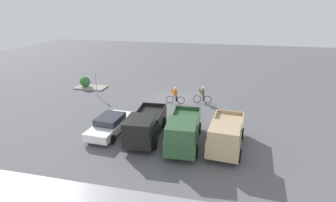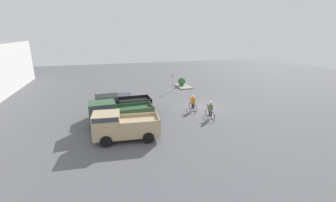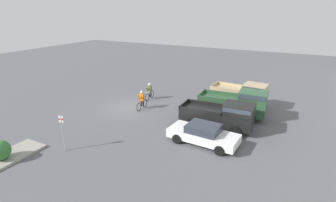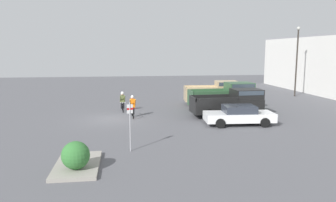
% 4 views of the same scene
% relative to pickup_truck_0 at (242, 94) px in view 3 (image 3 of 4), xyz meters
% --- Properties ---
extents(ground_plane, '(80.00, 80.00, 0.00)m').
position_rel_pickup_truck_0_xyz_m(ground_plane, '(5.31, -9.09, -1.14)').
color(ground_plane, '#56565B').
extents(pickup_truck_0, '(2.53, 5.04, 2.19)m').
position_rel_pickup_truck_0_xyz_m(pickup_truck_0, '(0.00, 0.00, 0.00)').
color(pickup_truck_0, tan).
rests_on(pickup_truck_0, ground_plane).
extents(pickup_truck_1, '(2.37, 5.46, 2.30)m').
position_rel_pickup_truck_0_xyz_m(pickup_truck_1, '(2.75, 0.20, 0.05)').
color(pickup_truck_1, '#2D5133').
rests_on(pickup_truck_1, ground_plane).
extents(pickup_truck_2, '(2.33, 5.40, 2.08)m').
position_rel_pickup_truck_0_xyz_m(pickup_truck_2, '(5.55, -0.25, -0.05)').
color(pickup_truck_2, black).
rests_on(pickup_truck_2, ground_plane).
extents(sedan_0, '(2.21, 4.73, 1.33)m').
position_rel_pickup_truck_0_xyz_m(sedan_0, '(8.37, -0.66, -0.46)').
color(sedan_0, white).
rests_on(sedan_0, ground_plane).
extents(cyclist_0, '(1.84, 0.47, 1.69)m').
position_rel_pickup_truck_0_xyz_m(cyclist_0, '(4.84, -7.72, -0.32)').
color(cyclist_0, black).
rests_on(cyclist_0, ground_plane).
extents(cyclist_1, '(1.76, 0.47, 1.67)m').
position_rel_pickup_truck_0_xyz_m(cyclist_1, '(2.29, -8.47, -0.30)').
color(cyclist_1, black).
rests_on(cyclist_1, ground_plane).
extents(fire_lane_sign, '(0.09, 0.30, 2.47)m').
position_rel_pickup_truck_0_xyz_m(fire_lane_sign, '(13.27, -8.08, 0.35)').
color(fire_lane_sign, '#9E9EA3').
rests_on(fire_lane_sign, ground_plane).
extents(curb_island, '(3.39, 1.87, 0.15)m').
position_rel_pickup_truck_0_xyz_m(curb_island, '(15.22, -10.42, -1.07)').
color(curb_island, gray).
rests_on(curb_island, ground_plane).
extents(shrub, '(1.16, 1.16, 1.16)m').
position_rel_pickup_truck_0_xyz_m(shrub, '(15.88, -10.38, -0.41)').
color(shrub, '#337033').
rests_on(shrub, curb_island).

